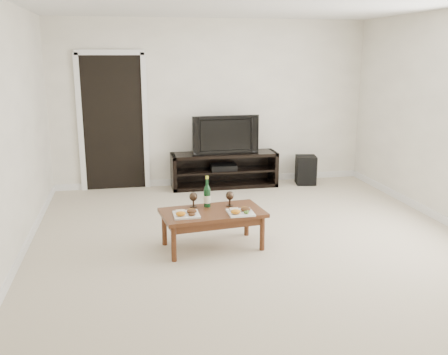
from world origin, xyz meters
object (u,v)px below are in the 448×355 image
(coffee_table, at_px, (213,229))
(media_console, at_px, (224,170))
(television, at_px, (224,134))
(subwoofer, at_px, (306,170))

(coffee_table, bearing_deg, media_console, 75.86)
(television, xyz_separation_m, subwoofer, (1.34, -0.09, -0.62))
(media_console, xyz_separation_m, coffee_table, (-0.63, -2.50, -0.07))
(media_console, height_order, subwoofer, media_console)
(subwoofer, bearing_deg, television, -173.31)
(television, relative_size, coffee_table, 0.96)
(television, height_order, coffee_table, television)
(television, bearing_deg, subwoofer, -5.56)
(television, xyz_separation_m, coffee_table, (-0.63, -2.50, -0.64))
(television, bearing_deg, coffee_table, -105.92)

